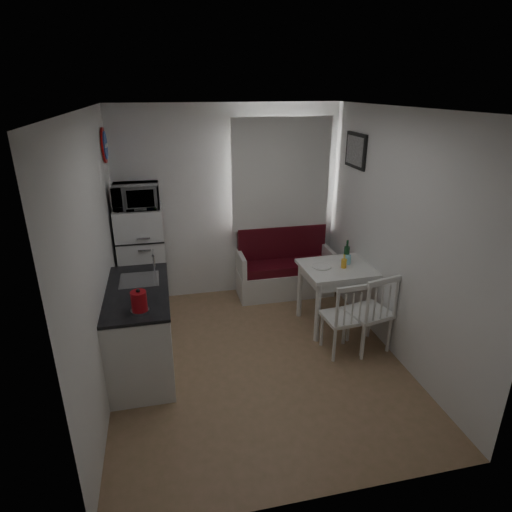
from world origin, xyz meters
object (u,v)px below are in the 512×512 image
(chair_right, at_px, (374,306))
(wine_bottle, at_px, (347,251))
(dining_table, at_px, (345,272))
(chair_left, at_px, (347,312))
(kitchen_counter, at_px, (141,329))
(microwave, at_px, (136,196))
(fridge, at_px, (143,261))
(kettle, at_px, (139,301))
(bench, at_px, (284,272))

(chair_right, distance_m, wine_bottle, 0.84)
(chair_right, relative_size, wine_bottle, 1.85)
(dining_table, xyz_separation_m, wine_bottle, (0.05, 0.10, 0.23))
(chair_left, distance_m, chair_right, 0.30)
(kitchen_counter, height_order, microwave, microwave)
(fridge, height_order, kettle, fridge)
(dining_table, xyz_separation_m, microwave, (-2.38, 0.82, 0.87))
(chair_left, height_order, microwave, microwave)
(kettle, bearing_deg, chair_left, 5.25)
(microwave, bearing_deg, wine_bottle, -16.43)
(bench, xyz_separation_m, chair_right, (0.52, -1.64, 0.26))
(kitchen_counter, xyz_separation_m, chair_right, (2.45, -0.29, 0.13))
(microwave, xyz_separation_m, kettle, (0.03, -1.67, -0.55))
(kitchen_counter, xyz_separation_m, chair_left, (2.15, -0.28, 0.09))
(chair_right, xyz_separation_m, wine_bottle, (0.00, 0.77, 0.34))
(wine_bottle, bearing_deg, chair_left, -111.25)
(bench, bearing_deg, fridge, -176.68)
(microwave, bearing_deg, fridge, 90.00)
(bench, height_order, microwave, microwave)
(fridge, distance_m, kettle, 1.75)
(bench, relative_size, microwave, 2.50)
(fridge, bearing_deg, dining_table, -19.97)
(microwave, relative_size, wine_bottle, 1.89)
(dining_table, bearing_deg, chair_left, -112.29)
(fridge, xyz_separation_m, wine_bottle, (2.43, -0.77, 0.21))
(chair_right, xyz_separation_m, microwave, (-2.43, 1.48, 0.98))
(kitchen_counter, height_order, fridge, fridge)
(chair_left, relative_size, chair_right, 0.91)
(chair_left, bearing_deg, fridge, 140.30)
(bench, height_order, chair_left, bench)
(wine_bottle, bearing_deg, chair_right, -90.00)
(chair_right, bearing_deg, chair_left, 166.13)
(bench, distance_m, wine_bottle, 1.19)
(kitchen_counter, bearing_deg, dining_table, 8.93)
(chair_left, relative_size, microwave, 0.89)
(dining_table, bearing_deg, kettle, -161.63)
(chair_right, distance_m, fridge, 2.88)
(microwave, bearing_deg, kitchen_counter, -90.94)
(kitchen_counter, relative_size, chair_left, 2.78)
(microwave, bearing_deg, chair_left, -34.70)
(dining_table, height_order, wine_bottle, wine_bottle)
(bench, xyz_separation_m, chair_left, (0.22, -1.64, 0.23))
(kitchen_counter, xyz_separation_m, dining_table, (2.40, 0.38, 0.24))
(dining_table, relative_size, microwave, 1.99)
(dining_table, xyz_separation_m, kettle, (-2.35, -0.85, 0.32))
(chair_right, bearing_deg, kitchen_counter, 160.45)
(bench, relative_size, chair_right, 2.55)
(fridge, distance_m, microwave, 0.86)
(chair_left, relative_size, fridge, 0.34)
(kitchen_counter, height_order, kettle, kitchen_counter)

